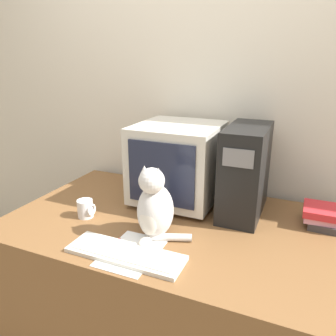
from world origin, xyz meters
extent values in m
cube|color=beige|center=(0.00, 1.04, 1.25)|extent=(7.00, 0.05, 2.50)
cube|color=brown|center=(0.00, 0.49, 0.38)|extent=(1.66, 0.98, 0.76)
cube|color=beige|center=(-0.08, 0.73, 0.77)|extent=(0.31, 0.27, 0.02)
cube|color=beige|center=(-0.08, 0.73, 0.99)|extent=(0.44, 0.45, 0.41)
cube|color=#1E2338|center=(-0.08, 0.51, 0.99)|extent=(0.35, 0.01, 0.32)
cube|color=black|center=(0.28, 0.72, 0.98)|extent=(0.19, 0.41, 0.46)
cube|color=slate|center=(0.28, 0.52, 1.11)|extent=(0.14, 0.01, 0.08)
cube|color=silver|center=(-0.07, 0.13, 0.77)|extent=(0.49, 0.16, 0.02)
cube|color=beige|center=(-0.07, 0.13, 0.78)|extent=(0.45, 0.12, 0.00)
ellipsoid|color=silver|center=(-0.03, 0.33, 0.88)|extent=(0.17, 0.18, 0.25)
ellipsoid|color=beige|center=(-0.03, 0.26, 0.86)|extent=(0.09, 0.05, 0.13)
sphere|color=silver|center=(-0.03, 0.30, 1.03)|extent=(0.12, 0.12, 0.11)
cone|color=silver|center=(-0.07, 0.30, 1.08)|extent=(0.04, 0.04, 0.04)
cone|color=silver|center=(0.00, 0.30, 1.08)|extent=(0.04, 0.04, 0.04)
ellipsoid|color=beige|center=(-0.03, 0.23, 0.77)|extent=(0.05, 0.08, 0.04)
cylinder|color=silver|center=(0.04, 0.31, 0.77)|extent=(0.20, 0.10, 0.03)
cube|color=#383333|center=(0.67, 0.74, 0.77)|extent=(0.14, 0.20, 0.03)
cube|color=pink|center=(0.66, 0.73, 0.80)|extent=(0.16, 0.17, 0.03)
cube|color=red|center=(0.65, 0.73, 0.83)|extent=(0.16, 0.17, 0.03)
cylinder|color=maroon|center=(-0.22, 0.20, 0.76)|extent=(0.14, 0.07, 0.01)
cube|color=white|center=(-0.06, 0.16, 0.76)|extent=(0.21, 0.30, 0.00)
cylinder|color=white|center=(-0.44, 0.35, 0.80)|extent=(0.08, 0.08, 0.09)
torus|color=white|center=(-0.40, 0.35, 0.80)|extent=(0.01, 0.06, 0.06)
camera|label=1|loc=(0.54, -0.85, 1.52)|focal=35.00mm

